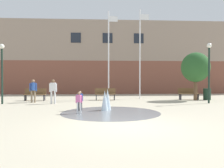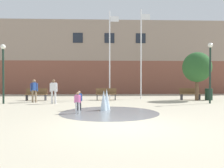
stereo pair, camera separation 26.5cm
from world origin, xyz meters
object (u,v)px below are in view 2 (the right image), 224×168
park_bench_under_right_flagpole (106,94)px  lamp_post_left_lane (3,65)px  lamp_post_right_lane (210,64)px  street_tree_near_building (197,67)px  adult_in_red (54,89)px  park_bench_near_trashcan (190,94)px  flagpole_left (110,52)px  child_in_fountain (79,99)px  child_running (78,101)px  adult_near_bench (34,89)px  trash_can (209,94)px  flagpole_right (141,51)px  park_bench_under_left_flagpole (36,94)px

park_bench_under_right_flagpole → lamp_post_left_lane: 7.46m
lamp_post_left_lane → lamp_post_right_lane: (13.56, -0.29, 0.07)m
lamp_post_left_lane → street_tree_near_building: bearing=7.8°
adult_in_red → street_tree_near_building: size_ratio=0.43×
park_bench_near_trashcan → lamp_post_left_lane: bearing=-169.3°
park_bench_under_right_flagpole → flagpole_left: bearing=72.6°
flagpole_left → child_in_fountain: bearing=-104.3°
lamp_post_left_lane → lamp_post_right_lane: size_ratio=0.97×
child_running → street_tree_near_building: (8.26, 6.23, 1.94)m
adult_near_bench → flagpole_left: 6.67m
trash_can → adult_near_bench: bearing=-174.1°
park_bench_near_trashcan → lamp_post_right_lane: lamp_post_right_lane is taller
adult_in_red → lamp_post_right_lane: 10.44m
adult_in_red → lamp_post_right_lane: lamp_post_right_lane is taller
child_running → lamp_post_left_lane: lamp_post_left_lane is taller
park_bench_near_trashcan → flagpole_left: flagpole_left is taller
park_bench_near_trashcan → adult_in_red: 10.42m
child_running → trash_can: size_ratio=1.10×
adult_near_bench → flagpole_right: size_ratio=0.21×
adult_near_bench → flagpole_right: flagpole_right is taller
park_bench_near_trashcan → child_running: (-8.00, -6.89, 0.10)m
street_tree_near_building → adult_near_bench: bearing=-174.9°
park_bench_under_right_flagpole → lamp_post_left_lane: bearing=-159.6°
park_bench_under_left_flagpole → adult_in_red: adult_in_red is taller
child_running → adult_near_bench: adult_near_bench is taller
child_in_fountain → lamp_post_left_lane: bearing=-177.0°
lamp_post_right_lane → child_in_fountain: bearing=-159.7°
park_bench_near_trashcan → park_bench_under_right_flagpole: bearing=-179.9°
park_bench_under_right_flagpole → adult_in_red: bearing=-143.6°
park_bench_near_trashcan → lamp_post_right_lane: (0.22, -2.81, 2.13)m
child_in_fountain → child_running: bearing=-52.4°
park_bench_under_left_flagpole → child_in_fountain: 6.89m
park_bench_under_right_flagpole → street_tree_near_building: 7.21m
park_bench_under_left_flagpole → park_bench_near_trashcan: (11.93, 0.17, 0.00)m
park_bench_under_left_flagpole → park_bench_under_right_flagpole: (5.31, 0.16, 0.00)m
child_running → trash_can: 11.37m
flagpole_left → lamp_post_right_lane: (6.51, -3.85, -1.24)m
adult_in_red → flagpole_left: (3.80, 3.61, 2.91)m
flagpole_right → child_running: bearing=-118.6°
adult_in_red → lamp_post_left_lane: size_ratio=0.41×
street_tree_near_building → park_bench_near_trashcan: bearing=111.6°
park_bench_near_trashcan → adult_in_red: bearing=-165.7°
park_bench_under_right_flagpole → flagpole_left: size_ratio=0.22×
child_in_fountain → adult_in_red: 3.89m
adult_near_bench → park_bench_near_trashcan: bearing=62.2°
lamp_post_left_lane → trash_can: bearing=8.3°
park_bench_under_left_flagpole → lamp_post_right_lane: bearing=-12.2°
flagpole_left → lamp_post_left_lane: 8.01m
park_bench_under_right_flagpole → park_bench_near_trashcan: size_ratio=1.00×
flagpole_left → street_tree_near_building: size_ratio=1.97×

